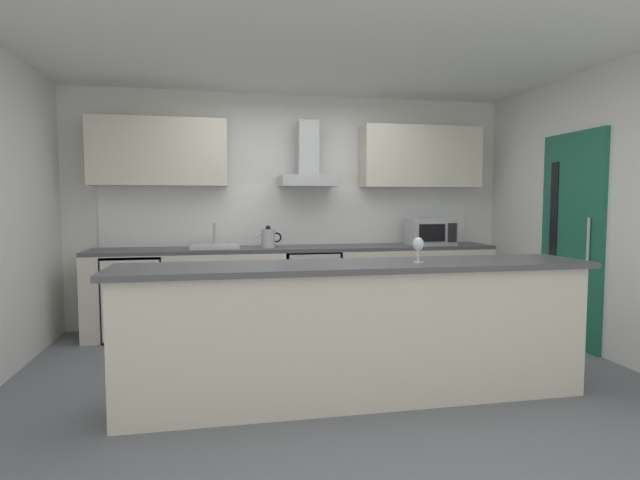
{
  "coord_description": "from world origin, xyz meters",
  "views": [
    {
      "loc": [
        -0.86,
        -3.95,
        1.38
      ],
      "look_at": [
        0.03,
        0.45,
        1.05
      ],
      "focal_mm": 28.38,
      "sensor_mm": 36.0,
      "label": 1
    }
  ],
  "objects_px": {
    "kettle": "(268,238)",
    "range_hood": "(308,166)",
    "oven": "(310,287)",
    "refrigerator": "(135,296)",
    "microwave": "(430,232)",
    "wine_glass": "(418,245)",
    "sink": "(215,246)"
  },
  "relations": [
    {
      "from": "microwave",
      "to": "wine_glass",
      "type": "distance_m",
      "value": 2.33
    },
    {
      "from": "sink",
      "to": "range_hood",
      "type": "bearing_deg",
      "value": 6.62
    },
    {
      "from": "refrigerator",
      "to": "kettle",
      "type": "distance_m",
      "value": 1.49
    },
    {
      "from": "microwave",
      "to": "kettle",
      "type": "distance_m",
      "value": 1.85
    },
    {
      "from": "oven",
      "to": "kettle",
      "type": "height_order",
      "value": "kettle"
    },
    {
      "from": "wine_glass",
      "to": "sink",
      "type": "bearing_deg",
      "value": 123.23
    },
    {
      "from": "oven",
      "to": "refrigerator",
      "type": "relative_size",
      "value": 0.94
    },
    {
      "from": "microwave",
      "to": "kettle",
      "type": "relative_size",
      "value": 1.73
    },
    {
      "from": "refrigerator",
      "to": "kettle",
      "type": "bearing_deg",
      "value": -1.3
    },
    {
      "from": "range_hood",
      "to": "sink",
      "type": "bearing_deg",
      "value": -173.38
    },
    {
      "from": "sink",
      "to": "microwave",
      "type": "bearing_deg",
      "value": -0.92
    },
    {
      "from": "range_hood",
      "to": "wine_glass",
      "type": "height_order",
      "value": "range_hood"
    },
    {
      "from": "sink",
      "to": "kettle",
      "type": "relative_size",
      "value": 1.73
    },
    {
      "from": "oven",
      "to": "wine_glass",
      "type": "height_order",
      "value": "wine_glass"
    },
    {
      "from": "microwave",
      "to": "kettle",
      "type": "height_order",
      "value": "microwave"
    },
    {
      "from": "microwave",
      "to": "wine_glass",
      "type": "xyz_separation_m",
      "value": [
        -1.01,
        -2.1,
        0.04
      ]
    },
    {
      "from": "sink",
      "to": "range_hood",
      "type": "distance_m",
      "value": 1.34
    },
    {
      "from": "oven",
      "to": "microwave",
      "type": "relative_size",
      "value": 1.6
    },
    {
      "from": "refrigerator",
      "to": "microwave",
      "type": "bearing_deg",
      "value": -0.45
    },
    {
      "from": "refrigerator",
      "to": "range_hood",
      "type": "xyz_separation_m",
      "value": [
        1.83,
        0.13,
        1.36
      ]
    },
    {
      "from": "kettle",
      "to": "wine_glass",
      "type": "bearing_deg",
      "value": -68.14
    },
    {
      "from": "kettle",
      "to": "range_hood",
      "type": "height_order",
      "value": "range_hood"
    },
    {
      "from": "wine_glass",
      "to": "refrigerator",
      "type": "bearing_deg",
      "value": 136.12
    },
    {
      "from": "refrigerator",
      "to": "range_hood",
      "type": "bearing_deg",
      "value": 4.14
    },
    {
      "from": "kettle",
      "to": "wine_glass",
      "type": "distance_m",
      "value": 2.25
    },
    {
      "from": "microwave",
      "to": "wine_glass",
      "type": "relative_size",
      "value": 2.81
    },
    {
      "from": "microwave",
      "to": "oven",
      "type": "bearing_deg",
      "value": 178.85
    },
    {
      "from": "kettle",
      "to": "range_hood",
      "type": "distance_m",
      "value": 0.92
    },
    {
      "from": "microwave",
      "to": "kettle",
      "type": "bearing_deg",
      "value": -179.82
    },
    {
      "from": "kettle",
      "to": "range_hood",
      "type": "xyz_separation_m",
      "value": [
        0.46,
        0.16,
        0.78
      ]
    },
    {
      "from": "oven",
      "to": "sink",
      "type": "bearing_deg",
      "value": 179.38
    },
    {
      "from": "kettle",
      "to": "sink",
      "type": "bearing_deg",
      "value": 175.44
    }
  ]
}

